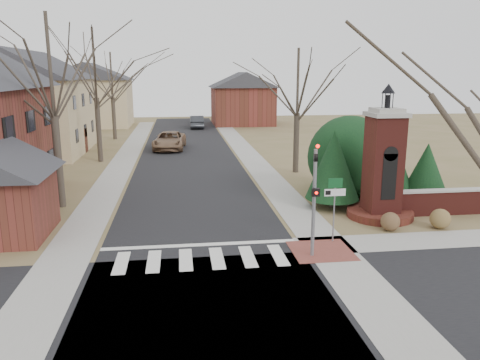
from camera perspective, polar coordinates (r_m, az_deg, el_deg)
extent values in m
plane|color=brown|center=(17.47, -4.59, -10.60)|extent=(120.00, 120.00, 0.00)
cube|color=black|center=(38.64, -6.30, 2.53)|extent=(8.00, 70.00, 0.01)
cube|color=black|center=(14.77, -3.95, -15.22)|extent=(120.00, 8.00, 0.01)
cube|color=silver|center=(18.21, -4.72, -9.57)|extent=(8.00, 2.20, 0.02)
cube|color=silver|center=(19.60, -4.94, -7.90)|extent=(8.00, 0.35, 0.02)
cube|color=gray|center=(39.09, 1.35, 2.73)|extent=(2.00, 60.00, 0.02)
cube|color=gray|center=(38.89, -13.99, 2.29)|extent=(2.00, 60.00, 0.02)
cube|color=brown|center=(19.19, 9.88, -8.51)|extent=(2.40, 2.40, 0.02)
cylinder|color=slate|center=(18.02, 8.99, -2.89)|extent=(0.14, 0.14, 4.20)
imported|color=black|center=(17.59, 9.22, 3.23)|extent=(0.15, 0.18, 0.90)
sphere|color=#FF0C05|center=(17.33, 9.46, 4.08)|extent=(0.14, 0.14, 0.14)
cube|color=black|center=(17.72, 9.21, -1.49)|extent=(0.28, 0.16, 0.30)
sphere|color=#FF0C05|center=(17.64, 9.29, -1.56)|extent=(0.11, 0.11, 0.11)
cylinder|color=slate|center=(19.91, 11.38, -3.85)|extent=(0.06, 0.06, 2.60)
cube|color=silver|center=(19.66, 11.51, -1.50)|extent=(0.90, 0.03, 0.30)
cube|color=black|center=(19.55, 10.69, -1.54)|extent=(0.22, 0.02, 0.18)
cube|color=#0F471F|center=(19.57, 11.56, -0.36)|extent=(0.60, 0.03, 0.40)
cylinder|color=#5D201B|center=(24.12, 16.66, -3.94)|extent=(3.20, 3.20, 0.36)
cube|color=#5D201B|center=(23.57, 17.03, 1.46)|extent=(1.50, 1.50, 5.00)
cube|color=black|center=(22.99, 17.71, 0.37)|extent=(0.70, 0.10, 2.20)
cube|color=gray|center=(23.22, 17.45, 7.64)|extent=(1.70, 1.70, 0.20)
cube|color=gray|center=(23.20, 17.48, 8.13)|extent=(1.30, 1.30, 0.20)
cylinder|color=black|center=(23.18, 17.55, 9.11)|extent=(0.20, 0.20, 0.60)
cone|color=black|center=(23.15, 17.65, 10.59)|extent=(0.64, 0.64, 0.45)
cube|color=#5D201B|center=(26.15, 25.78, -2.45)|extent=(7.50, 0.40, 1.20)
cube|color=gray|center=(26.00, 25.92, -1.07)|extent=(7.50, 0.50, 0.10)
cube|color=tan|center=(45.02, -24.14, 7.06)|extent=(9.00, 12.00, 6.40)
cube|color=tan|center=(65.11, -17.66, 8.90)|extent=(10.00, 8.00, 6.00)
cube|color=tan|center=(63.97, -20.69, 12.21)|extent=(0.75, 0.75, 3.08)
cube|color=maroon|center=(64.75, 0.28, 9.04)|extent=(8.00, 8.00, 5.00)
cube|color=maroon|center=(62.74, -1.59, 12.02)|extent=(0.75, 0.75, 2.80)
cylinder|color=#473D33|center=(25.24, 11.10, -2.72)|extent=(0.20, 0.20, 0.50)
cone|color=black|center=(24.77, 11.31, 1.85)|extent=(2.80, 2.80, 3.60)
cylinder|color=#473D33|center=(27.51, 16.85, -1.73)|extent=(0.20, 0.20, 0.50)
cone|color=black|center=(27.03, 17.17, 3.09)|extent=(3.40, 3.40, 4.20)
cylinder|color=#473D33|center=(27.54, 21.49, -2.07)|extent=(0.20, 0.20, 0.50)
cone|color=black|center=(27.18, 21.78, 1.29)|extent=(2.40, 2.40, 2.80)
sphere|color=black|center=(27.67, 13.21, 3.13)|extent=(4.80, 4.80, 4.80)
cylinder|color=#473D33|center=(26.18, -21.26, 2.06)|extent=(0.40, 0.40, 4.83)
cylinder|color=#473D33|center=(38.77, -16.84, 5.84)|extent=(0.40, 0.40, 5.04)
cylinder|color=#473D33|center=(51.67, -15.11, 7.26)|extent=(0.40, 0.40, 4.41)
cylinder|color=#473D33|center=(33.40, 6.87, 4.51)|extent=(0.40, 0.40, 4.20)
imported|color=#836247|center=(43.86, -8.59, 4.77)|extent=(3.22, 6.06, 1.62)
imported|color=#32353A|center=(60.42, -5.28, 7.08)|extent=(1.74, 4.85, 1.59)
sphere|color=brown|center=(22.15, 17.84, -4.85)|extent=(0.86, 0.86, 0.86)
sphere|color=brown|center=(23.26, 23.22, -4.37)|extent=(0.92, 0.92, 0.92)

